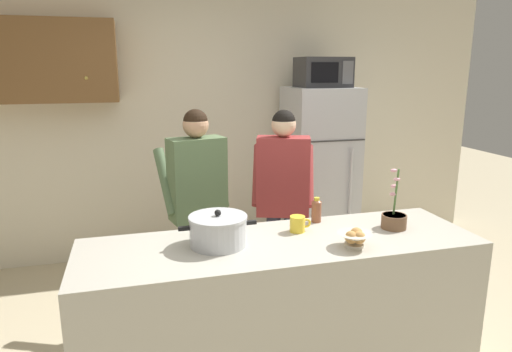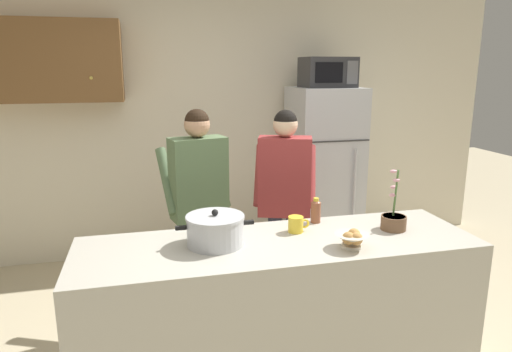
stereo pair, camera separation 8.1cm
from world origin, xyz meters
name	(u,v)px [view 2 (the right image)]	position (x,y,z in m)	size (l,w,h in m)	color
back_wall_unit	(190,116)	(-0.25, 2.26, 1.40)	(6.00, 0.48, 2.60)	beige
kitchen_island	(278,315)	(0.00, 0.00, 0.46)	(2.25, 0.68, 0.92)	#BCB7A8
refrigerator	(323,173)	(1.01, 1.85, 0.84)	(0.64, 0.68, 1.69)	#B7BABF
microwave	(328,72)	(1.01, 1.83, 1.83)	(0.48, 0.37, 0.28)	#2D2D30
person_near_pot	(199,191)	(-0.34, 0.96, 0.98)	(0.55, 0.49, 1.59)	black
person_by_sink	(284,188)	(0.32, 0.93, 0.97)	(0.57, 0.52, 1.57)	#33384C
cooking_pot	(215,230)	(-0.35, 0.04, 1.00)	(0.43, 0.32, 0.20)	silver
coffee_mug	(296,224)	(0.14, 0.12, 0.97)	(0.13, 0.09, 0.10)	yellow
bread_bowl	(352,239)	(0.35, -0.19, 0.97)	(0.19, 0.19, 0.10)	beige
bottle_near_edge	(316,210)	(0.31, 0.26, 1.00)	(0.06, 0.06, 0.16)	brown
potted_orchid	(394,220)	(0.72, 0.02, 0.98)	(0.15, 0.15, 0.37)	brown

